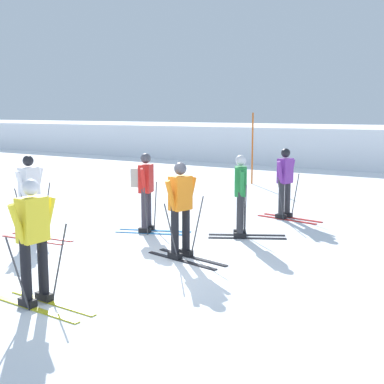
{
  "coord_description": "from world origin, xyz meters",
  "views": [
    {
      "loc": [
        5.23,
        -6.29,
        2.57
      ],
      "look_at": [
        -0.9,
        2.76,
        0.9
      ],
      "focal_mm": 48.99,
      "sensor_mm": 36.0,
      "label": 1
    }
  ],
  "objects_px": {
    "skier_yellow": "(34,238)",
    "skier_green": "(241,193)",
    "skier_purple": "(285,181)",
    "skier_orange": "(181,207)",
    "skier_red": "(145,188)",
    "trail_marker_pole": "(252,149)",
    "skier_white": "(30,194)"
  },
  "relations": [
    {
      "from": "skier_yellow",
      "to": "skier_green",
      "type": "distance_m",
      "value": 4.96
    },
    {
      "from": "skier_purple",
      "to": "skier_orange",
      "type": "bearing_deg",
      "value": -90.88
    },
    {
      "from": "skier_purple",
      "to": "skier_orange",
      "type": "xyz_separation_m",
      "value": [
        -0.07,
        -4.28,
        -0.0
      ]
    },
    {
      "from": "skier_green",
      "to": "skier_red",
      "type": "distance_m",
      "value": 2.06
    },
    {
      "from": "skier_yellow",
      "to": "skier_red",
      "type": "distance_m",
      "value": 4.47
    },
    {
      "from": "skier_green",
      "to": "skier_orange",
      "type": "distance_m",
      "value": 1.99
    },
    {
      "from": "skier_red",
      "to": "trail_marker_pole",
      "type": "height_order",
      "value": "trail_marker_pole"
    },
    {
      "from": "skier_yellow",
      "to": "trail_marker_pole",
      "type": "relative_size",
      "value": 0.67
    },
    {
      "from": "skier_purple",
      "to": "skier_red",
      "type": "xyz_separation_m",
      "value": [
        -1.89,
        -3.04,
        0.04
      ]
    },
    {
      "from": "skier_purple",
      "to": "skier_orange",
      "type": "relative_size",
      "value": 1.0
    },
    {
      "from": "skier_yellow",
      "to": "skier_orange",
      "type": "distance_m",
      "value": 2.97
    },
    {
      "from": "trail_marker_pole",
      "to": "skier_red",
      "type": "bearing_deg",
      "value": -78.32
    },
    {
      "from": "skier_purple",
      "to": "skier_orange",
      "type": "height_order",
      "value": "same"
    },
    {
      "from": "skier_yellow",
      "to": "skier_red",
      "type": "relative_size",
      "value": 1.0
    },
    {
      "from": "skier_orange",
      "to": "skier_white",
      "type": "xyz_separation_m",
      "value": [
        -3.41,
        -0.51,
        0.0
      ]
    },
    {
      "from": "skier_yellow",
      "to": "skier_green",
      "type": "height_order",
      "value": "same"
    },
    {
      "from": "skier_purple",
      "to": "skier_red",
      "type": "bearing_deg",
      "value": -121.85
    },
    {
      "from": "skier_red",
      "to": "skier_white",
      "type": "height_order",
      "value": "same"
    },
    {
      "from": "skier_yellow",
      "to": "trail_marker_pole",
      "type": "distance_m",
      "value": 12.76
    },
    {
      "from": "skier_purple",
      "to": "trail_marker_pole",
      "type": "distance_m",
      "value": 6.24
    },
    {
      "from": "skier_green",
      "to": "skier_white",
      "type": "distance_m",
      "value": 4.31
    },
    {
      "from": "skier_white",
      "to": "skier_red",
      "type": "bearing_deg",
      "value": 47.94
    },
    {
      "from": "skier_yellow",
      "to": "skier_white",
      "type": "bearing_deg",
      "value": 141.82
    },
    {
      "from": "skier_yellow",
      "to": "skier_orange",
      "type": "relative_size",
      "value": 1.0
    },
    {
      "from": "skier_red",
      "to": "trail_marker_pole",
      "type": "bearing_deg",
      "value": 101.68
    },
    {
      "from": "skier_yellow",
      "to": "skier_orange",
      "type": "height_order",
      "value": "same"
    },
    {
      "from": "skier_yellow",
      "to": "trail_marker_pole",
      "type": "bearing_deg",
      "value": 104.56
    },
    {
      "from": "skier_purple",
      "to": "skier_yellow",
      "type": "bearing_deg",
      "value": -92.88
    },
    {
      "from": "skier_orange",
      "to": "skier_white",
      "type": "relative_size",
      "value": 1.0
    },
    {
      "from": "skier_purple",
      "to": "trail_marker_pole",
      "type": "bearing_deg",
      "value": 124.94
    },
    {
      "from": "skier_orange",
      "to": "skier_white",
      "type": "height_order",
      "value": "same"
    },
    {
      "from": "skier_yellow",
      "to": "skier_white",
      "type": "relative_size",
      "value": 1.0
    }
  ]
}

